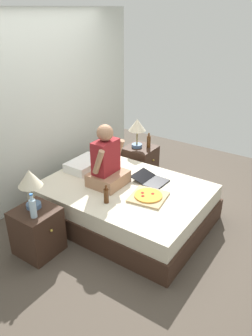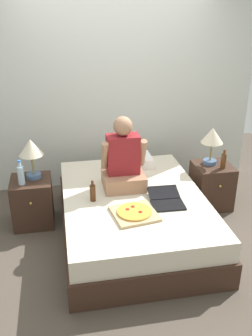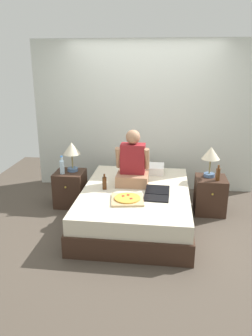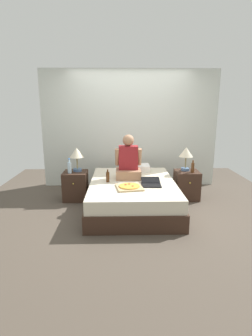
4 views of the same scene
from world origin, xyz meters
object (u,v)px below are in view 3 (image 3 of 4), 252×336
nightstand_right (210,195)px  person_seated (133,164)px  pizza_box (127,199)px  beer_bottle_on_bed (104,183)px  lamp_on_right_nightstand (211,155)px  lamp_on_left_nightstand (72,150)px  laptop (157,195)px  nightstand_left (70,188)px  beer_bottle (218,174)px  bed (136,206)px  water_bottle (62,167)px

nightstand_right → person_seated: size_ratio=0.69×
pizza_box → beer_bottle_on_bed: size_ratio=2.08×
lamp_on_right_nightstand → pizza_box: (-1.10, -0.87, -0.37)m
lamp_on_left_nightstand → beer_bottle_on_bed: (0.60, -0.53, -0.29)m
laptop → nightstand_left: bearing=154.2°
lamp_on_right_nightstand → beer_bottle: (0.10, -0.15, -0.23)m
nightstand_left → person_seated: 1.13m
beer_bottle → lamp_on_left_nightstand: bearing=176.0°
beer_bottle → person_seated: bearing=-174.4°
bed → person_seated: (-0.07, 0.22, 0.53)m
nightstand_right → pizza_box: nightstand_right is taller
nightstand_left → pizza_box: (0.99, -0.82, 0.23)m
nightstand_right → bed: bearing=-157.6°
beer_bottle → laptop: (-0.84, -0.55, -0.14)m
nightstand_left → lamp_on_right_nightstand: lamp_on_right_nightstand is taller
nightstand_left → laptop: (1.36, -0.65, 0.23)m
laptop → beer_bottle_on_bed: size_ratio=1.94×
nightstand_left → pizza_box: nightstand_left is taller
beer_bottle → laptop: 1.02m
water_bottle → person_seated: person_seated is taller
nightstand_right → laptop: laptop is taller
nightstand_left → water_bottle: 0.40m
bed → nightstand_right: (1.06, 0.44, 0.03)m
lamp_on_right_nightstand → beer_bottle: bearing=-56.3°
nightstand_left → water_bottle: bearing=-131.7°
lamp_on_left_nightstand → beer_bottle: lamp_on_left_nightstand is taller
beer_bottle → beer_bottle_on_bed: bearing=-166.4°
nightstand_left → lamp_on_right_nightstand: (2.10, 0.05, 0.60)m
lamp_on_left_nightstand → beer_bottle: (2.16, -0.15, -0.23)m
lamp_on_right_nightstand → beer_bottle_on_bed: size_ratio=2.05×
beer_bottle_on_bed → nightstand_left: bearing=143.1°
beer_bottle → water_bottle: bearing=179.7°
beer_bottle_on_bed → lamp_on_left_nightstand: bearing=138.5°
lamp_on_left_nightstand → water_bottle: bearing=-130.6°
lamp_on_left_nightstand → lamp_on_right_nightstand: size_ratio=1.00×
beer_bottle → person_seated: 1.21m
nightstand_right → laptop: (-0.77, -0.65, 0.23)m
pizza_box → nightstand_right: bearing=35.9°
water_bottle → lamp_on_left_nightstand: bearing=49.4°
nightstand_right → person_seated: (-1.13, -0.22, 0.50)m
person_seated → pizza_box: (-0.00, -0.60, -0.27)m
beer_bottle → lamp_on_right_nightstand: bearing=123.7°
lamp_on_right_nightstand → laptop: lamp_on_right_nightstand is taller
water_bottle → nightstand_right: size_ratio=0.51×
person_seated → beer_bottle_on_bed: bearing=-144.0°
lamp_on_left_nightstand → lamp_on_right_nightstand: bearing=0.0°
nightstand_left → laptop: 1.52m
water_bottle → beer_bottle: bearing=-0.3°
lamp_on_left_nightstand → person_seated: person_seated is taller
lamp_on_right_nightstand → beer_bottle_on_bed: 1.58m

